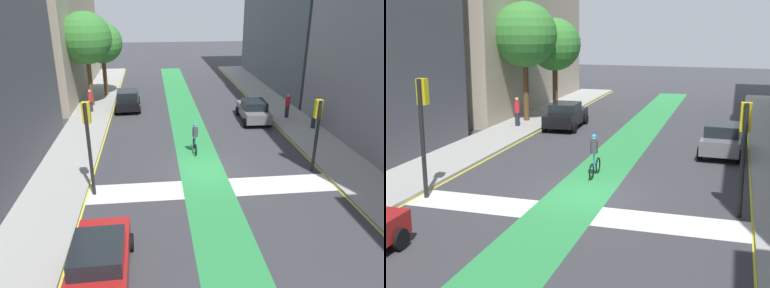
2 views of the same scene
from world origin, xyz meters
The scene contains 18 objects.
ground_plane centered at (0.00, 0.00, 0.00)m, with size 120.00×120.00×0.00m, color #38383D.
bike_lane_paint centered at (-0.27, 0.00, 0.00)m, with size 2.40×60.00×0.01m, color #2D8C47.
crosswalk_band centered at (0.00, -2.00, 0.00)m, with size 12.00×1.80×0.01m, color silver.
sidewalk_left centered at (-7.50, 0.00, 0.07)m, with size 3.00×60.00×0.15m, color #9E9E99.
curb_stripe_left centered at (-6.00, 0.00, 0.01)m, with size 0.16×60.00×0.01m, color yellow.
sidewalk_right centered at (7.50, 0.00, 0.07)m, with size 3.00×60.00×0.15m, color #9E9E99.
curb_stripe_right centered at (6.00, 0.00, 0.01)m, with size 0.16×60.00×0.01m, color yellow.
traffic_signal_near_right centered at (5.53, -0.60, 2.71)m, with size 0.35×0.52×3.85m.
traffic_signal_near_left centered at (-5.65, -1.83, 3.09)m, with size 0.35×0.52×4.41m.
car_red_left_near centered at (-4.64, -7.78, 0.80)m, with size 2.09×4.23×1.57m.
car_grey_right_far centered at (4.67, 7.98, 0.80)m, with size 2.19×4.28×1.57m.
car_black_left_far centered at (-4.77, 12.15, 0.80)m, with size 2.18×4.28×1.57m.
cyclist_in_lane centered at (-0.35, 2.48, 0.97)m, with size 0.32×1.73×1.86m.
pedestrian_sidewalk_right_a centered at (7.28, 8.03, 1.07)m, with size 0.34×0.34×1.80m.
pedestrian_sidewalk_left_a centered at (-7.59, 11.24, 1.05)m, with size 0.34×0.34×1.75m.
pedestrian_sidewalk_right_b centered at (8.25, 5.51, 1.05)m, with size 0.34×0.34×1.76m.
street_tree_near centered at (-7.77, 13.15, 5.58)m, with size 4.08×4.08×7.50m.
street_tree_far centered at (-6.95, 16.49, 4.84)m, with size 3.58×3.58×6.51m.
Camera 1 is at (-2.77, -17.46, 8.62)m, focal length 34.28 mm.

